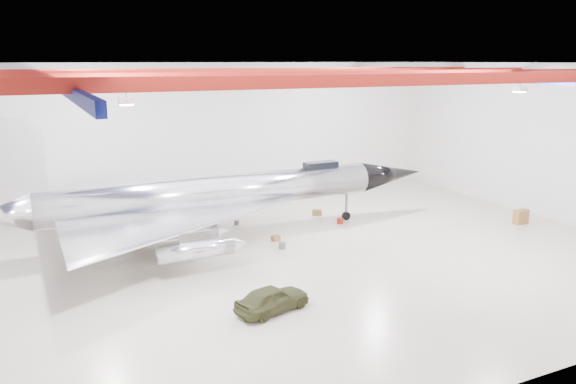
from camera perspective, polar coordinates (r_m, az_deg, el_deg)
floor at (r=32.69m, az=0.80°, el=-6.72°), size 40.00×40.00×0.00m
wall_back at (r=45.04m, az=-7.67°, el=5.90°), size 40.00×0.00×40.00m
wall_right at (r=43.82m, az=25.09°, el=4.57°), size 0.00×30.00×30.00m
ceiling at (r=30.73m, az=0.87°, el=12.94°), size 40.00×40.00×0.00m
ceiling_structure at (r=30.74m, az=0.87°, el=11.68°), size 39.50×29.50×1.08m
jet_aircraft at (r=35.79m, az=-7.32°, el=-0.56°), size 30.01×17.28×8.19m
jeep at (r=25.90m, az=-1.61°, el=-10.78°), size 3.85×2.32×1.23m
desk at (r=42.52m, az=22.58°, el=-2.33°), size 1.11×0.61×0.99m
engine_drum at (r=34.22m, az=-0.58°, el=-5.45°), size 0.45×0.45×0.39m
parts_bin at (r=41.44m, az=2.96°, el=-2.10°), size 0.71×0.62×0.43m
crate_small at (r=36.44m, az=-14.94°, el=-4.81°), size 0.47×0.39×0.31m
tool_chest at (r=39.48m, az=5.31°, el=-2.94°), size 0.48×0.48×0.40m
oil_barrel at (r=35.66m, az=-1.26°, el=-4.71°), size 0.54×0.45×0.35m
spares_box at (r=39.20m, az=-5.24°, el=-3.11°), size 0.47×0.47×0.32m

